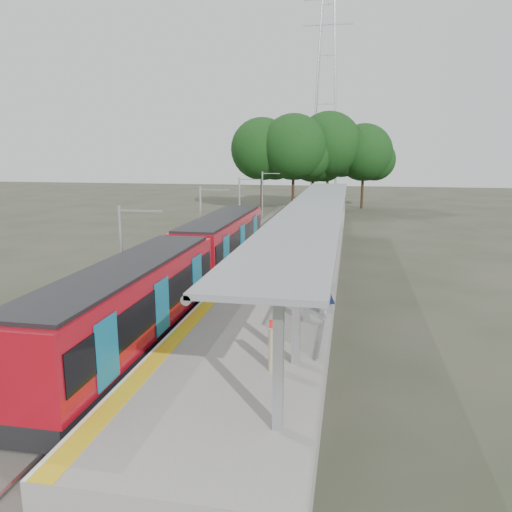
{
  "coord_description": "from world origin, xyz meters",
  "views": [
    {
      "loc": [
        3.55,
        -13.11,
        7.76
      ],
      "look_at": [
        -1.21,
        12.14,
        2.3
      ],
      "focal_mm": 35.0,
      "sensor_mm": 36.0,
      "label": 1
    }
  ],
  "objects_px": {
    "bench_near": "(324,295)",
    "train": "(187,264)",
    "info_pillar_near": "(274,349)",
    "info_pillar_far": "(318,229)",
    "bench_far": "(331,234)",
    "litter_bin": "(322,274)",
    "bench_mid": "(324,277)"
  },
  "relations": [
    {
      "from": "bench_mid",
      "to": "info_pillar_near",
      "type": "relative_size",
      "value": 0.87
    },
    {
      "from": "bench_near",
      "to": "info_pillar_near",
      "type": "relative_size",
      "value": 1.07
    },
    {
      "from": "bench_near",
      "to": "bench_far",
      "type": "height_order",
      "value": "bench_near"
    },
    {
      "from": "bench_mid",
      "to": "train",
      "type": "bearing_deg",
      "value": -174.15
    },
    {
      "from": "bench_near",
      "to": "info_pillar_far",
      "type": "bearing_deg",
      "value": 84.99
    },
    {
      "from": "bench_near",
      "to": "train",
      "type": "bearing_deg",
      "value": 148.91
    },
    {
      "from": "info_pillar_near",
      "to": "litter_bin",
      "type": "height_order",
      "value": "info_pillar_near"
    },
    {
      "from": "train",
      "to": "bench_far",
      "type": "xyz_separation_m",
      "value": [
        6.75,
        14.17,
        -0.55
      ]
    },
    {
      "from": "bench_near",
      "to": "bench_mid",
      "type": "bearing_deg",
      "value": 83.77
    },
    {
      "from": "bench_mid",
      "to": "bench_far",
      "type": "height_order",
      "value": "bench_mid"
    },
    {
      "from": "info_pillar_near",
      "to": "litter_bin",
      "type": "relative_size",
      "value": 1.95
    },
    {
      "from": "bench_mid",
      "to": "litter_bin",
      "type": "bearing_deg",
      "value": 96.72
    },
    {
      "from": "train",
      "to": "info_pillar_near",
      "type": "relative_size",
      "value": 16.84
    },
    {
      "from": "info_pillar_near",
      "to": "info_pillar_far",
      "type": "relative_size",
      "value": 0.82
    },
    {
      "from": "bench_mid",
      "to": "info_pillar_far",
      "type": "relative_size",
      "value": 0.71
    },
    {
      "from": "bench_near",
      "to": "bench_mid",
      "type": "relative_size",
      "value": 1.23
    },
    {
      "from": "bench_near",
      "to": "bench_mid",
      "type": "distance_m",
      "value": 3.68
    },
    {
      "from": "info_pillar_near",
      "to": "litter_bin",
      "type": "distance_m",
      "value": 11.16
    },
    {
      "from": "litter_bin",
      "to": "info_pillar_far",
      "type": "bearing_deg",
      "value": 94.63
    },
    {
      "from": "bench_far",
      "to": "info_pillar_far",
      "type": "height_order",
      "value": "info_pillar_far"
    },
    {
      "from": "info_pillar_far",
      "to": "litter_bin",
      "type": "height_order",
      "value": "info_pillar_far"
    },
    {
      "from": "info_pillar_near",
      "to": "litter_bin",
      "type": "xyz_separation_m",
      "value": [
        0.85,
        11.12,
        -0.29
      ]
    },
    {
      "from": "info_pillar_near",
      "to": "info_pillar_far",
      "type": "xyz_separation_m",
      "value": [
        -0.14,
        23.27,
        0.16
      ]
    },
    {
      "from": "info_pillar_far",
      "to": "litter_bin",
      "type": "distance_m",
      "value": 12.2
    },
    {
      "from": "train",
      "to": "bench_mid",
      "type": "height_order",
      "value": "train"
    },
    {
      "from": "train",
      "to": "litter_bin",
      "type": "height_order",
      "value": "train"
    },
    {
      "from": "bench_mid",
      "to": "info_pillar_far",
      "type": "bearing_deg",
      "value": 93.54
    },
    {
      "from": "bench_mid",
      "to": "info_pillar_near",
      "type": "xyz_separation_m",
      "value": [
        -0.98,
        -10.2,
        0.2
      ]
    },
    {
      "from": "info_pillar_far",
      "to": "litter_bin",
      "type": "xyz_separation_m",
      "value": [
        0.98,
        -12.15,
        -0.45
      ]
    },
    {
      "from": "train",
      "to": "bench_mid",
      "type": "relative_size",
      "value": 19.43
    },
    {
      "from": "train",
      "to": "bench_near",
      "type": "height_order",
      "value": "train"
    },
    {
      "from": "train",
      "to": "bench_mid",
      "type": "bearing_deg",
      "value": 7.18
    }
  ]
}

